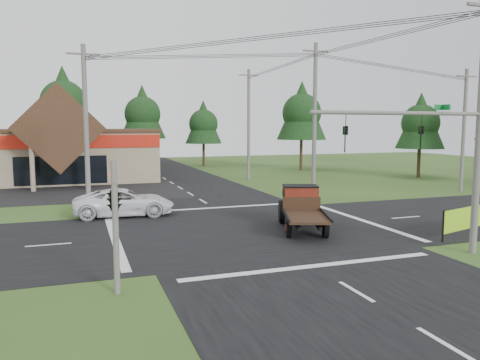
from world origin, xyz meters
name	(u,v)px	position (x,y,z in m)	size (l,w,h in m)	color
ground	(251,230)	(0.00, 0.00, 0.00)	(120.00, 120.00, 0.00)	#33491A
road_ns	(251,230)	(0.00, 0.00, 0.01)	(12.00, 120.00, 0.02)	black
road_ew	(251,230)	(0.00, 0.00, 0.01)	(120.00, 12.00, 0.02)	black
parking_apron	(9,194)	(-14.00, 19.00, 0.01)	(28.00, 14.00, 0.02)	black
cvs_building	(3,153)	(-15.70, 29.57, 2.78)	(30.40, 18.20, 9.19)	gray
traffic_signal_mast	(447,152)	(5.82, -7.50, 4.43)	(8.12, 0.24, 7.00)	#595651
traffic_signal_corner	(114,187)	(-7.50, -7.32, 3.52)	(0.53, 2.48, 4.40)	#595651
utility_pole_nr	(480,123)	(7.50, -7.50, 5.64)	(2.00, 0.30, 11.00)	#595651
utility_pole_nw	(86,128)	(-8.00, 8.00, 5.39)	(2.00, 0.30, 10.50)	#595651
utility_pole_ne	(315,121)	(8.00, 8.00, 5.89)	(2.00, 0.30, 11.50)	#595651
utility_pole_far	(464,129)	(22.00, 8.00, 5.24)	(2.00, 0.30, 10.20)	#595651
utility_pole_n	(249,124)	(8.00, 22.00, 5.74)	(2.00, 0.30, 11.20)	#595651
tree_row_c	(63,101)	(-10.00, 41.00, 8.72)	(7.28, 7.28, 13.13)	#332316
tree_row_d	(142,112)	(0.00, 42.00, 7.38)	(6.16, 6.16, 11.11)	#332316
tree_row_e	(203,122)	(8.00, 40.00, 6.03)	(5.04, 5.04, 9.09)	#332316
tree_side_ne	(302,111)	(18.00, 30.00, 7.38)	(6.16, 6.16, 11.11)	#332316
tree_side_e_near	(421,121)	(26.00, 18.00, 6.03)	(5.04, 5.04, 9.09)	#332316
antique_flatbed_truck	(303,209)	(2.53, -1.08, 1.16)	(2.12, 5.55, 2.32)	#5A160C
roadside_banner	(468,221)	(9.76, -4.95, 0.77)	(4.53, 0.13, 1.55)	#85C91A
white_pickup	(124,202)	(-5.96, 6.27, 0.84)	(2.78, 6.02, 1.67)	white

